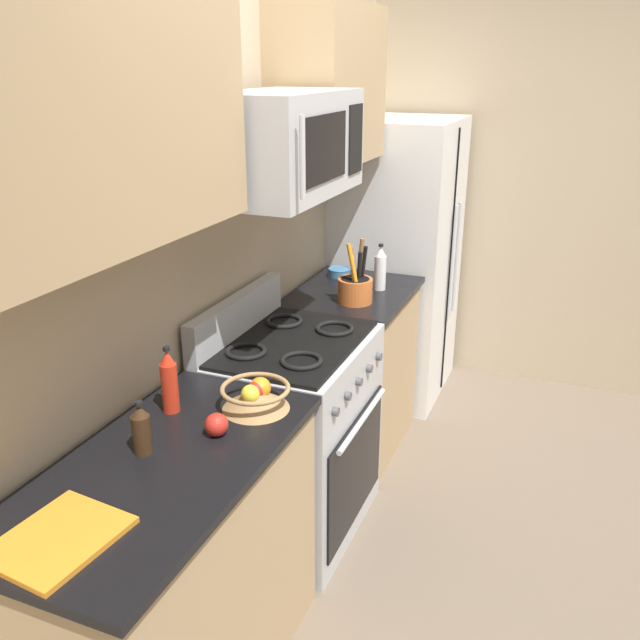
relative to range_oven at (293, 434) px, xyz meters
The scene contains 18 objects.
ground_plane 0.78m from the range_oven, 90.00° to the right, with size 16.00×16.00×0.00m, color #6B5B4C.
wall_back 0.90m from the range_oven, 90.00° to the left, with size 8.00×0.10×2.60m, color tan.
counter_left 0.96m from the range_oven, behind, with size 1.14×0.58×0.91m.
range_oven is the anchor object (origin of this frame).
counter_right 0.77m from the range_oven, ahead, with size 0.76×0.58×0.91m.
refrigerator 1.61m from the range_oven, ahead, with size 0.79×0.70×1.72m.
wall_right 2.30m from the range_oven, 16.66° to the right, with size 0.10×8.00×2.60m, color tan.
microwave 1.26m from the range_oven, 90.05° to the left, with size 0.74×0.44×0.39m.
upper_cabinets_left 1.74m from the range_oven, behind, with size 1.13×0.34×0.72m.
upper_cabinets_right 1.65m from the range_oven, 10.26° to the left, with size 0.75×0.34×0.72m.
utensil_crock 0.80m from the range_oven, ahead, with size 0.17×0.17×0.32m.
fruit_basket 0.75m from the range_oven, 168.21° to the right, with size 0.24×0.24×0.11m.
apple_loose 0.90m from the range_oven, behind, with size 0.08×0.08×0.08m, color red.
cutting_board 1.43m from the range_oven, behind, with size 0.31×0.25×0.02m, color orange.
bottle_soy 1.07m from the range_oven, behind, with size 0.06×0.06×0.18m.
bottle_vinegar 1.02m from the range_oven, ahead, with size 0.06×0.06×0.25m.
bottle_hot_sauce 0.88m from the range_oven, 168.02° to the left, with size 0.06×0.06×0.24m.
prep_bowl 1.09m from the range_oven, ahead, with size 0.12×0.12×0.05m.
Camera 1 is at (-2.38, -0.48, 2.03)m, focal length 37.73 mm.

